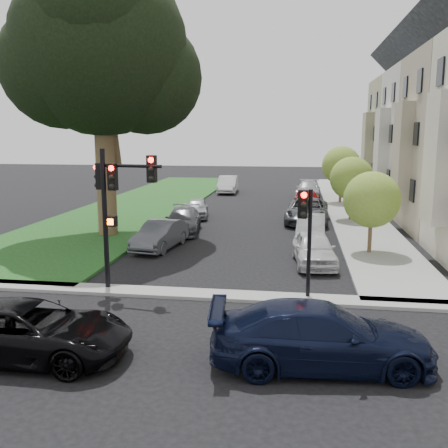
# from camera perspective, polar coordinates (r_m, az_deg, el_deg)

# --- Properties ---
(ground) EXTENTS (140.00, 140.00, 0.00)m
(ground) POSITION_cam_1_polar(r_m,az_deg,el_deg) (15.51, -2.77, -10.62)
(ground) COLOR black
(ground) RESTS_ON ground
(grass_strip) EXTENTS (8.00, 44.00, 0.12)m
(grass_strip) POSITION_cam_1_polar(r_m,az_deg,el_deg) (40.37, -8.70, 2.44)
(grass_strip) COLOR #134112
(grass_strip) RESTS_ON ground
(sidewalk_right) EXTENTS (3.50, 44.00, 0.12)m
(sidewalk_right) POSITION_cam_1_polar(r_m,az_deg,el_deg) (38.79, 14.15, 1.92)
(sidewalk_right) COLOR gray
(sidewalk_right) RESTS_ON ground
(sidewalk_cross) EXTENTS (60.00, 1.00, 0.12)m
(sidewalk_cross) POSITION_cam_1_polar(r_m,az_deg,el_deg) (17.34, -1.48, -8.10)
(sidewalk_cross) COLOR gray
(sidewalk_cross) RESTS_ON ground
(house_c) EXTENTS (7.70, 7.55, 15.97)m
(house_c) POSITION_cam_1_polar(r_m,az_deg,el_deg) (38.44, 23.41, 11.60)
(house_c) COLOR #BCB8B2
(house_c) RESTS_ON ground
(house_d) EXTENTS (7.70, 7.55, 15.97)m
(house_d) POSITION_cam_1_polar(r_m,az_deg,el_deg) (45.74, 21.00, 11.43)
(house_d) COLOR slate
(house_d) RESTS_ON ground
(eucalyptus) EXTENTS (10.16, 9.22, 14.39)m
(eucalyptus) POSITION_cam_1_polar(r_m,az_deg,el_deg) (27.85, -14.06, 18.90)
(eucalyptus) COLOR brown
(eucalyptus) RESTS_ON ground
(small_tree_a) EXTENTS (2.57, 2.57, 3.86)m
(small_tree_a) POSITION_cam_1_polar(r_m,az_deg,el_deg) (23.65, 16.54, 2.68)
(small_tree_a) COLOR brown
(small_tree_a) RESTS_ON ground
(small_tree_b) EXTENTS (2.73, 2.73, 4.10)m
(small_tree_b) POSITION_cam_1_polar(r_m,az_deg,el_deg) (32.53, 14.39, 5.07)
(small_tree_b) COLOR brown
(small_tree_b) RESTS_ON ground
(small_tree_c) EXTENTS (3.03, 3.03, 4.55)m
(small_tree_c) POSITION_cam_1_polar(r_m,az_deg,el_deg) (40.53, 13.27, 6.52)
(small_tree_c) COLOR brown
(small_tree_c) RESTS_ON ground
(traffic_signal_main) EXTENTS (2.46, 0.64, 5.03)m
(traffic_signal_main) POSITION_cam_1_polar(r_m,az_deg,el_deg) (17.71, -12.33, 3.37)
(traffic_signal_main) COLOR black
(traffic_signal_main) RESTS_ON ground
(traffic_signal_secondary) EXTENTS (0.50, 0.40, 3.75)m
(traffic_signal_secondary) POSITION_cam_1_polar(r_m,az_deg,el_deg) (16.66, 9.35, 0.06)
(traffic_signal_secondary) COLOR black
(traffic_signal_secondary) RESTS_ON ground
(car_cross_near) EXTENTS (5.16, 2.49, 1.42)m
(car_cross_near) POSITION_cam_1_polar(r_m,az_deg,el_deg) (13.58, -21.41, -11.29)
(car_cross_near) COLOR black
(car_cross_near) RESTS_ON ground
(car_cross_far) EXTENTS (5.53, 2.69, 1.55)m
(car_cross_far) POSITION_cam_1_polar(r_m,az_deg,el_deg) (12.43, 11.05, -12.45)
(car_cross_far) COLOR black
(car_cross_far) RESTS_ON ground
(car_parked_0) EXTENTS (2.04, 4.25, 1.40)m
(car_parked_0) POSITION_cam_1_polar(r_m,az_deg,el_deg) (21.59, 10.25, -2.79)
(car_parked_0) COLOR silver
(car_parked_0) RESTS_ON ground
(car_parked_1) EXTENTS (1.59, 4.15, 1.35)m
(car_parked_1) POSITION_cam_1_polar(r_m,az_deg,el_deg) (26.38, 9.89, -0.44)
(car_parked_1) COLOR #999BA0
(car_parked_1) RESTS_ON ground
(car_parked_2) EXTENTS (2.86, 5.63, 1.52)m
(car_parked_2) POSITION_cam_1_polar(r_m,az_deg,el_deg) (31.58, 9.47, 1.51)
(car_parked_2) COLOR #3F4247
(car_parked_2) RESTS_ON ground
(car_parked_3) EXTENTS (2.14, 4.38, 1.44)m
(car_parked_3) POSITION_cam_1_polar(r_m,az_deg,el_deg) (37.41, 9.52, 2.81)
(car_parked_3) COLOR maroon
(car_parked_3) RESTS_ON ground
(car_parked_4) EXTENTS (2.32, 5.05, 1.43)m
(car_parked_4) POSITION_cam_1_polar(r_m,az_deg,el_deg) (44.08, 9.59, 3.93)
(car_parked_4) COLOR #999BA0
(car_parked_4) RESTS_ON ground
(car_parked_5) EXTENTS (2.01, 4.30, 1.36)m
(car_parked_5) POSITION_cam_1_polar(r_m,az_deg,el_deg) (24.33, -7.31, -1.26)
(car_parked_5) COLOR #3F4247
(car_parked_5) RESTS_ON ground
(car_parked_6) EXTENTS (2.50, 4.89, 1.36)m
(car_parked_6) POSITION_cam_1_polar(r_m,az_deg,el_deg) (28.27, -4.71, 0.41)
(car_parked_6) COLOR #3F4247
(car_parked_6) RESTS_ON ground
(car_parked_7) EXTENTS (2.08, 3.95, 1.28)m
(car_parked_7) POSITION_cam_1_polar(r_m,az_deg,el_deg) (33.15, -3.14, 1.84)
(car_parked_7) COLOR #999BA0
(car_parked_7) RESTS_ON ground
(car_parked_9) EXTENTS (1.95, 4.86, 1.57)m
(car_parked_9) POSITION_cam_1_polar(r_m,az_deg,el_deg) (46.92, 0.44, 4.54)
(car_parked_9) COLOR silver
(car_parked_9) RESTS_ON ground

